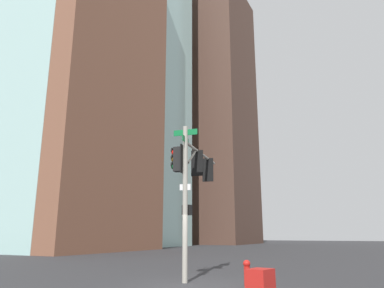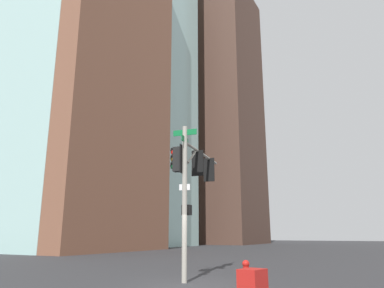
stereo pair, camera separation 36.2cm
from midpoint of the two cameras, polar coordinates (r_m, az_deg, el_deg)
ground_plane at (r=14.09m, az=-0.66°, el=-21.07°), size 200.00×200.00×0.00m
signal_pole_assembly at (r=15.86m, az=-0.46°, el=-4.74°), size 1.34×5.13×6.06m
fire_hydrant at (r=13.89m, az=7.79°, el=-19.10°), size 0.34×0.26×0.87m
building_brick_nearside at (r=62.83m, az=-23.08°, el=11.25°), size 19.39×20.56×54.55m
building_brick_midblock at (r=50.90m, az=-20.54°, el=9.28°), size 22.41×17.01×42.05m
building_glass_tower at (r=61.41m, az=-18.37°, el=12.86°), size 26.48×30.59×57.35m
building_brick_farside at (r=78.29m, az=0.73°, el=4.68°), size 21.63×16.37×53.40m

